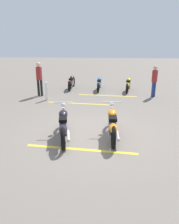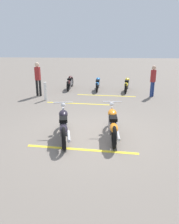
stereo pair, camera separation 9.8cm
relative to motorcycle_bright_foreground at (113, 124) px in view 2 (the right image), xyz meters
name	(u,v)px [view 2 (the right image)]	position (x,y,z in m)	size (l,w,h in m)	color
ground_plane	(89,134)	(0.24, 0.76, -0.46)	(60.00, 60.00, 0.00)	slate
motorcycle_bright_foreground	(113,124)	(0.00, 0.00, 0.00)	(2.23, 0.62, 1.04)	black
motorcycle_dark_foreground	(64,125)	(-0.19, 1.51, 0.00)	(2.21, 0.72, 1.04)	black
motorcycle_row_far_left	(127,84)	(6.64, -1.03, -0.05)	(1.99, 0.46, 0.75)	black
motorcycle_row_left	(98,84)	(6.79, 0.69, -0.07)	(1.93, 0.27, 0.72)	black
motorcycle_row_center	(70,82)	(7.03, 2.41, -0.04)	(2.04, 0.26, 0.77)	black
bystander_near_row	(38,77)	(5.15, 3.83, 0.55)	(0.24, 0.30, 1.81)	black
bystander_secondary	(153,80)	(5.43, -2.26, 0.46)	(0.29, 0.29, 1.65)	navy
bollard_post	(45,91)	(4.31, 3.24, 0.00)	(0.14, 0.14, 0.92)	white
parking_stripe_near	(81,149)	(-0.88, 0.89, -0.46)	(3.20, 0.12, 0.01)	yellow
parking_stripe_mid	(79,104)	(3.78, 1.48, -0.46)	(3.20, 0.12, 0.01)	yellow
parking_stripe_far	(106,96)	(5.47, 0.19, -0.46)	(3.20, 0.12, 0.01)	yellow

